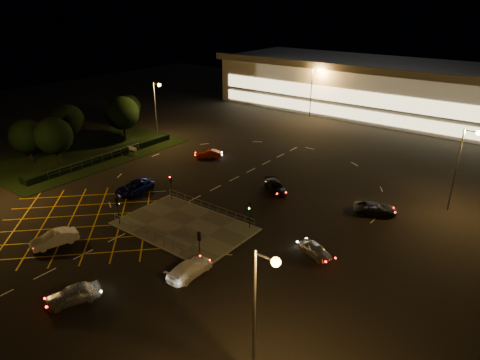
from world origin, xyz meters
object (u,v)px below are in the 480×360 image
Objects in this scene: car_near_silver at (73,294)px; car_far_dkgrey at (276,187)px; car_approach_white at (190,269)px; signal_sw at (118,206)px; signal_nw at (171,182)px; car_east_grey at (375,209)px; car_circ_red at (209,154)px; signal_ne at (250,209)px; car_left_blue at (134,187)px; car_right_silver at (316,250)px; car_queue_white at (54,239)px; signal_se at (199,240)px.

car_near_silver reaches higher than car_far_dkgrey.
car_far_dkgrey is 0.95× the size of car_approach_white.
signal_sw reaches higher than car_near_silver.
signal_nw is 0.65× the size of car_east_grey.
car_circ_red is (-14.04, 32.88, -0.10)m from car_near_silver.
signal_ne is 0.59× the size of car_left_blue.
signal_nw is 15.75m from car_circ_red.
signal_sw is at bearing -51.96° from car_left_blue.
car_approach_white is at bearing -27.01° from car_left_blue.
car_right_silver is at bearing -159.27° from signal_sw.
signal_sw is at bearing -170.04° from car_far_dkgrey.
signal_nw is 1.00× the size of signal_ne.
signal_ne is 23.38m from car_circ_red.
car_near_silver reaches higher than car_left_blue.
car_east_grey is at bearing 43.30° from car_circ_red.
signal_ne reaches higher than car_circ_red.
signal_sw is 0.59× the size of car_left_blue.
car_queue_white is at bearing 16.61° from car_approach_white.
signal_nw is at bearing 92.15° from car_east_grey.
signal_sw is 29.21m from car_east_grey.
signal_nw is 0.84× the size of car_right_silver.
signal_sw is 8.73m from car_left_blue.
car_right_silver is at bearing -128.58° from car_approach_white.
car_near_silver reaches higher than car_circ_red.
signal_ne is 0.65× the size of car_east_grey.
car_left_blue is (-17.42, -1.34, -1.63)m from signal_ne.
signal_se is at bearing 127.82° from car_east_grey.
signal_sw reaches higher than car_right_silver.
car_left_blue reaches higher than car_approach_white.
signal_nw is 13.43m from car_far_dkgrey.
signal_se is 18.28m from car_far_dkgrey.
car_near_silver is at bearing 125.57° from signal_sw.
car_far_dkgrey is at bearing -116.34° from signal_sw.
car_circ_red is 0.81× the size of car_approach_white.
car_east_grey is at bearing 50.92° from signal_ne.
signal_ne is at bearing 63.15° from car_queue_white.
signal_nw is at bearing 99.46° from car_queue_white.
signal_nw is at bearing 174.54° from car_far_dkgrey.
signal_sw is 21.67m from car_right_silver.
car_circ_red is at bearing -52.86° from car_approach_white.
signal_sw reaches higher than car_left_blue.
signal_sw is 0.80× the size of car_circ_red.
signal_ne is at bearing -87.12° from car_approach_white.
car_queue_white reaches higher than car_east_grey.
car_approach_white is (19.11, -24.37, 0.06)m from car_circ_red.
car_approach_white is at bearing -132.95° from car_far_dkgrey.
car_left_blue is 18.21m from car_far_dkgrey.
signal_ne is (12.00, 7.99, 0.00)m from signal_sw.
signal_sw is at bearing 106.07° from car_east_grey.
signal_se reaches higher than car_queue_white.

